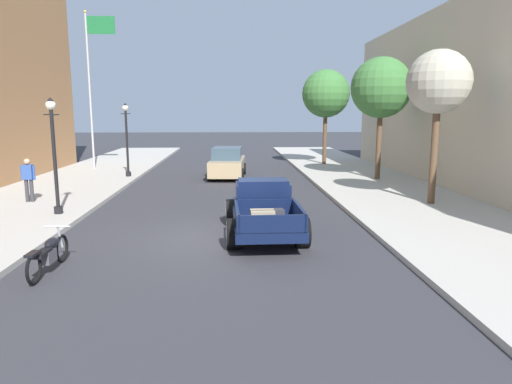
% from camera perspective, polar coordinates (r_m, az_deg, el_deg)
% --- Properties ---
extents(ground_plane, '(140.00, 140.00, 0.00)m').
position_cam_1_polar(ground_plane, '(13.25, -4.93, -5.59)').
color(ground_plane, '#333338').
extents(sidewalk_right, '(5.50, 64.00, 0.15)m').
position_cam_1_polar(sidewalk_right, '(14.86, 24.33, -4.45)').
color(sidewalk_right, '#B7B2A8').
rests_on(sidewalk_right, ground).
extents(hotrod_truck_navy, '(2.25, 4.97, 1.58)m').
position_cam_1_polar(hotrod_truck_navy, '(13.56, 0.86, -1.93)').
color(hotrod_truck_navy, '#0F1938').
rests_on(hotrod_truck_navy, ground).
extents(motorcycle_parked, '(0.62, 2.12, 0.93)m').
position_cam_1_polar(motorcycle_parked, '(11.25, -24.28, -6.93)').
color(motorcycle_parked, black).
rests_on(motorcycle_parked, ground).
extents(car_background_tan, '(2.10, 4.41, 1.65)m').
position_cam_1_polar(car_background_tan, '(25.19, -3.54, 3.55)').
color(car_background_tan, tan).
rests_on(car_background_tan, ground).
extents(pedestrian_sidewalk_left, '(0.53, 0.22, 1.65)m').
position_cam_1_polar(pedestrian_sidewalk_left, '(19.44, -26.32, 1.63)').
color(pedestrian_sidewalk_left, '#333338').
rests_on(pedestrian_sidewalk_left, sidewalk_left).
extents(street_lamp_near, '(0.50, 0.32, 3.85)m').
position_cam_1_polar(street_lamp_near, '(16.62, -23.72, 5.11)').
color(street_lamp_near, black).
rests_on(street_lamp_near, sidewalk_left).
extents(street_lamp_far, '(0.50, 0.32, 3.85)m').
position_cam_1_polar(street_lamp_far, '(25.31, -15.70, 6.91)').
color(street_lamp_far, black).
rests_on(street_lamp_far, sidewalk_left).
extents(flagpole, '(1.74, 0.16, 9.16)m').
position_cam_1_polar(flagpole, '(29.63, -19.54, 13.65)').
color(flagpole, '#B2B2B7').
rests_on(flagpole, sidewalk_left).
extents(street_tree_nearest, '(2.29, 2.29, 5.59)m').
position_cam_1_polar(street_tree_nearest, '(18.22, 21.64, 12.39)').
color(street_tree_nearest, brown).
rests_on(street_tree_nearest, sidewalk_right).
extents(street_tree_second, '(3.00, 3.00, 6.07)m').
position_cam_1_polar(street_tree_second, '(24.23, 15.22, 12.29)').
color(street_tree_second, brown).
rests_on(street_tree_second, sidewalk_right).
extents(street_tree_third, '(3.08, 3.08, 6.10)m').
position_cam_1_polar(street_tree_third, '(30.85, 8.63, 11.90)').
color(street_tree_third, brown).
rests_on(street_tree_third, sidewalk_right).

